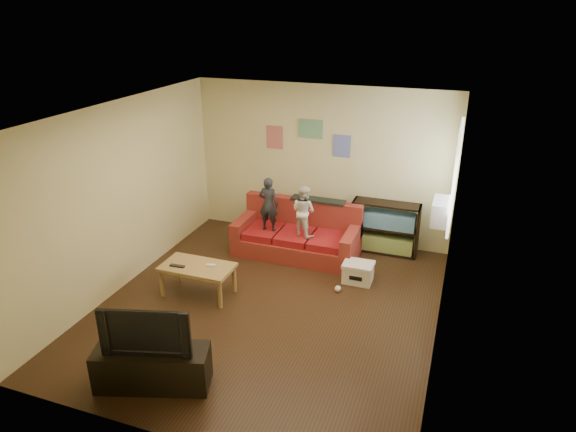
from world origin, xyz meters
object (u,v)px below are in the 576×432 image
(coffee_table, at_px, (197,270))
(child_b, at_px, (304,211))
(bookshelf, at_px, (385,230))
(tv_stand, at_px, (153,367))
(child_a, at_px, (269,204))
(sofa, at_px, (298,236))
(file_box, at_px, (358,272))
(television, at_px, (148,328))

(coffee_table, bearing_deg, child_b, 55.74)
(child_b, relative_size, coffee_table, 0.82)
(coffee_table, xyz_separation_m, bookshelf, (2.28, 2.28, -0.00))
(coffee_table, height_order, tv_stand, tv_stand)
(child_a, relative_size, tv_stand, 0.73)
(child_b, xyz_separation_m, bookshelf, (1.21, 0.70, -0.45))
(child_a, bearing_deg, coffee_table, 71.40)
(sofa, bearing_deg, file_box, -27.98)
(file_box, height_order, television, television)
(bookshelf, distance_m, file_box, 1.19)
(child_a, xyz_separation_m, file_box, (1.62, -0.45, -0.72))
(sofa, xyz_separation_m, file_box, (1.17, -0.62, -0.14))
(sofa, height_order, coffee_table, sofa)
(bookshelf, bearing_deg, television, -113.64)
(bookshelf, bearing_deg, tv_stand, -113.64)
(coffee_table, bearing_deg, child_a, 73.28)
(bookshelf, height_order, file_box, bookshelf)
(tv_stand, distance_m, television, 0.51)
(child_a, distance_m, television, 3.45)
(child_b, bearing_deg, bookshelf, -128.20)
(child_b, height_order, tv_stand, child_b)
(sofa, height_order, file_box, sofa)
(child_b, xyz_separation_m, tv_stand, (-0.61, -3.44, -0.61))
(tv_stand, bearing_deg, sofa, 65.15)
(sofa, distance_m, coffee_table, 1.98)
(sofa, bearing_deg, child_a, -159.46)
(child_a, xyz_separation_m, child_b, (0.60, 0.00, -0.03))
(coffee_table, height_order, television, television)
(bookshelf, xyz_separation_m, television, (-1.82, -4.15, 0.35))
(child_b, distance_m, bookshelf, 1.47)
(tv_stand, bearing_deg, television, -107.63)
(sofa, distance_m, child_b, 0.59)
(sofa, height_order, child_a, child_a)
(tv_stand, bearing_deg, coffee_table, 86.41)
(sofa, relative_size, child_a, 2.23)
(coffee_table, xyz_separation_m, file_box, (2.09, 1.12, -0.24))
(sofa, height_order, television, television)
(bookshelf, height_order, television, television)
(child_a, height_order, child_b, child_a)
(sofa, distance_m, child_a, 0.76)
(coffee_table, distance_m, television, 1.96)
(sofa, height_order, child_b, child_b)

